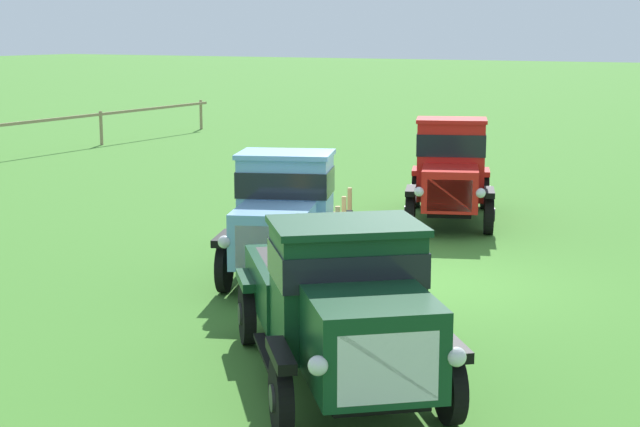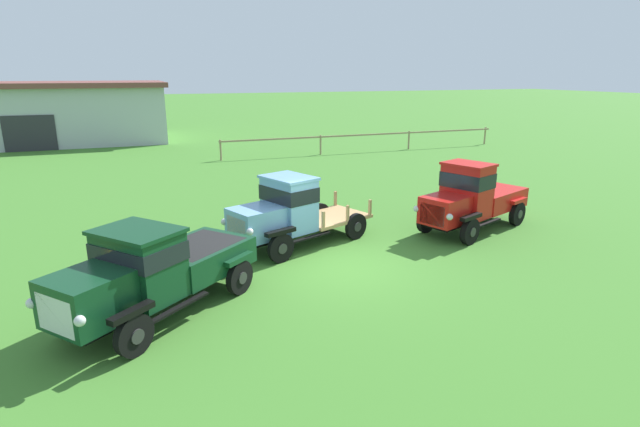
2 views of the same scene
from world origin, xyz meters
name	(u,v)px [view 2 (image 2 of 2)]	position (x,y,z in m)	size (l,w,h in m)	color
ground_plane	(341,267)	(0.00, 0.00, 0.00)	(240.00, 240.00, 0.00)	#3D7528
paddock_fence	(367,137)	(9.83, 18.48, 0.98)	(19.84, 0.33, 1.26)	#997F60
vintage_truck_foreground_near	(153,269)	(-4.89, -1.09, 1.07)	(4.81, 4.38, 2.06)	black
vintage_truck_second_in_line	(286,212)	(-0.91, 2.07, 1.14)	(5.03, 3.26, 2.20)	black
vintage_truck_midrow_center	(472,198)	(5.43, 1.58, 1.11)	(4.96, 3.14, 2.34)	black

